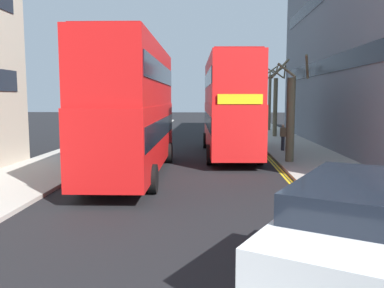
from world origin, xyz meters
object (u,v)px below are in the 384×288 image
double_decker_bus_oncoming (229,103)px  taxi_minivan (357,252)px  double_decker_bus_away (133,105)px  pedestrian_far (283,137)px

double_decker_bus_oncoming → taxi_minivan: double_decker_bus_oncoming is taller
double_decker_bus_away → double_decker_bus_oncoming: bearing=54.9°
double_decker_bus_away → pedestrian_far: size_ratio=6.70×
double_decker_bus_oncoming → pedestrian_far: double_decker_bus_oncoming is taller
taxi_minivan → pedestrian_far: bearing=83.5°
pedestrian_far → taxi_minivan: bearing=-96.5°
double_decker_bus_away → taxi_minivan: size_ratio=2.12×
double_decker_bus_oncoming → taxi_minivan: size_ratio=2.13×
double_decker_bus_away → pedestrian_far: bearing=44.4°
double_decker_bus_away → double_decker_bus_oncoming: (4.36, 6.20, 0.00)m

